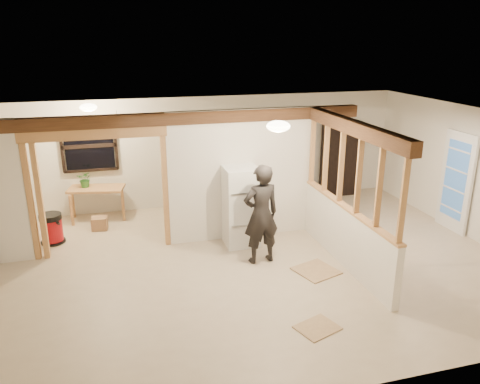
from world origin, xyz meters
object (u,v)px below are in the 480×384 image
object	(u,v)px
bookshelf	(340,159)
refrigerator	(241,206)
woman	(261,214)
work_table	(98,203)
shop_vac	(52,228)

from	to	relation	value
bookshelf	refrigerator	bearing A→B (deg)	-145.02
woman	work_table	size ratio (longest dim) A/B	1.55
shop_vac	bookshelf	distance (m)	6.72
bookshelf	work_table	bearing A→B (deg)	-178.49
refrigerator	shop_vac	xyz separation A→B (m)	(-3.46, 0.98, -0.45)
bookshelf	woman	bearing A→B (deg)	-135.02
work_table	bookshelf	distance (m)	5.78
work_table	shop_vac	size ratio (longest dim) A/B	1.92
woman	bookshelf	distance (m)	4.23
woman	work_table	xyz separation A→B (m)	(-2.76, 2.84, -0.52)
refrigerator	shop_vac	bearing A→B (deg)	164.17
refrigerator	bookshelf	distance (m)	3.82
woman	shop_vac	bearing A→B (deg)	-33.62
refrigerator	work_table	distance (m)	3.34
woman	shop_vac	distance (m)	4.05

